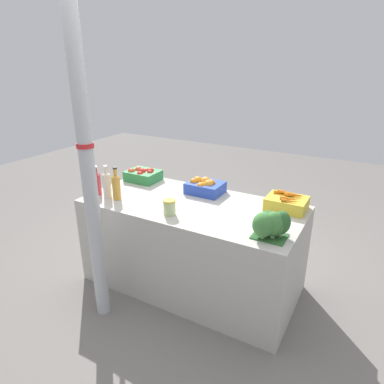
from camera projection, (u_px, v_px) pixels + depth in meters
name	position (u px, v px, depth m)	size (l,w,h in m)	color
ground_plane	(192.00, 282.00, 3.09)	(10.00, 10.00, 0.00)	slate
market_table	(192.00, 245.00, 2.95)	(1.79, 0.86, 0.78)	#B7B2A8
support_pole	(87.00, 158.00, 2.29)	(0.12, 0.12, 2.52)	#B7BABF
apple_crate	(143.00, 175.00, 3.32)	(0.31, 0.25, 0.13)	#2D8442
orange_crate	(205.00, 186.00, 3.00)	(0.31, 0.25, 0.14)	#2847B7
carrot_crate	(287.00, 202.00, 2.68)	(0.31, 0.25, 0.13)	gold
broccoli_pile	(271.00, 224.00, 2.24)	(0.23, 0.22, 0.19)	#2D602D
juice_bottle_ruby	(96.00, 183.00, 2.96)	(0.08, 0.08, 0.26)	#B2333D
juice_bottle_cloudy	(107.00, 184.00, 2.90)	(0.07, 0.07, 0.28)	beige
juice_bottle_amber	(116.00, 186.00, 2.85)	(0.07, 0.07, 0.28)	gold
pickle_jar	(169.00, 207.00, 2.59)	(0.10, 0.10, 0.12)	#B2C684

